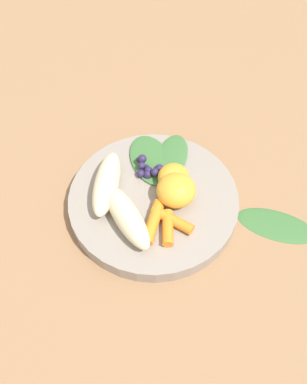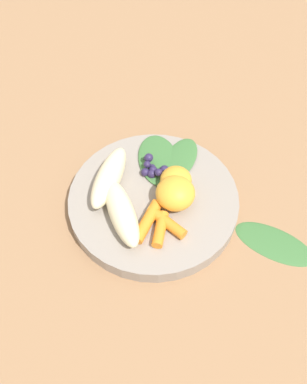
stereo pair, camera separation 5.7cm
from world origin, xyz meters
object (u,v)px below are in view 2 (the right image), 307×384
(orange_segment_near, at_px, (176,180))
(kale_leaf_stray, at_px, (275,243))
(banana_peeled_left, at_px, (122,212))
(bowl, at_px, (153,201))
(banana_peeled_right, at_px, (109,177))

(orange_segment_near, height_order, kale_leaf_stray, orange_segment_near)
(banana_peeled_left, xyz_separation_m, orange_segment_near, (-0.08, 0.04, -0.00))
(bowl, height_order, banana_peeled_left, banana_peeled_left)
(bowl, xyz_separation_m, kale_leaf_stray, (-0.03, 0.17, -0.01))
(banana_peeled_right, bearing_deg, banana_peeled_left, 35.98)
(banana_peeled_right, xyz_separation_m, orange_segment_near, (-0.04, 0.08, -0.00))
(kale_leaf_stray, bearing_deg, banana_peeled_left, -157.93)
(bowl, relative_size, banana_peeled_right, 2.17)
(banana_peeled_right, relative_size, orange_segment_near, 2.50)
(banana_peeled_right, distance_m, orange_segment_near, 0.09)
(orange_segment_near, bearing_deg, kale_leaf_stray, 90.11)
(banana_peeled_left, distance_m, banana_peeled_right, 0.06)
(bowl, xyz_separation_m, banana_peeled_left, (0.05, -0.02, 0.03))
(banana_peeled_right, distance_m, kale_leaf_stray, 0.24)
(orange_segment_near, bearing_deg, banana_peeled_left, -22.74)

